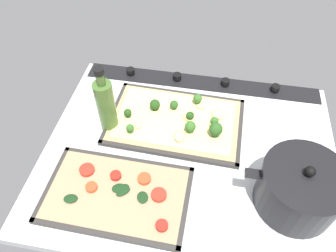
{
  "coord_description": "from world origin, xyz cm",
  "views": [
    {
      "loc": [
        -3.32,
        52.89,
        72.35
      ],
      "look_at": [
        6.59,
        -2.86,
        6.26
      ],
      "focal_mm": 34.12,
      "sensor_mm": 36.0,
      "label": 1
    }
  ],
  "objects_px": {
    "cooking_pot": "(300,188)",
    "oil_bottle": "(106,106)",
    "broccoli_pizza": "(178,120)",
    "baking_tray_front": "(175,122)",
    "baking_tray_back": "(117,195)",
    "veggie_pizza_back": "(118,193)"
  },
  "relations": [
    {
      "from": "broccoli_pizza",
      "to": "oil_bottle",
      "type": "relative_size",
      "value": 1.72
    },
    {
      "from": "baking_tray_back",
      "to": "veggie_pizza_back",
      "type": "bearing_deg",
      "value": -136.64
    },
    {
      "from": "baking_tray_front",
      "to": "baking_tray_back",
      "type": "distance_m",
      "value": 0.29
    },
    {
      "from": "broccoli_pizza",
      "to": "veggie_pizza_back",
      "type": "distance_m",
      "value": 0.28
    },
    {
      "from": "broccoli_pizza",
      "to": "cooking_pot",
      "type": "xyz_separation_m",
      "value": [
        -0.32,
        0.2,
        0.05
      ]
    },
    {
      "from": "baking_tray_front",
      "to": "cooking_pot",
      "type": "xyz_separation_m",
      "value": [
        -0.33,
        0.2,
        0.06
      ]
    },
    {
      "from": "baking_tray_front",
      "to": "veggie_pizza_back",
      "type": "relative_size",
      "value": 1.19
    },
    {
      "from": "baking_tray_back",
      "to": "broccoli_pizza",
      "type": "bearing_deg",
      "value": -113.29
    },
    {
      "from": "oil_bottle",
      "to": "veggie_pizza_back",
      "type": "bearing_deg",
      "value": 111.45
    },
    {
      "from": "cooking_pot",
      "to": "oil_bottle",
      "type": "bearing_deg",
      "value": -16.68
    },
    {
      "from": "oil_bottle",
      "to": "broccoli_pizza",
      "type": "bearing_deg",
      "value": -166.11
    },
    {
      "from": "cooking_pot",
      "to": "oil_bottle",
      "type": "height_order",
      "value": "oil_bottle"
    },
    {
      "from": "baking_tray_back",
      "to": "cooking_pot",
      "type": "xyz_separation_m",
      "value": [
        -0.43,
        -0.06,
        0.06
      ]
    },
    {
      "from": "baking_tray_front",
      "to": "oil_bottle",
      "type": "bearing_deg",
      "value": 14.95
    },
    {
      "from": "baking_tray_back",
      "to": "cooking_pot",
      "type": "relative_size",
      "value": 1.37
    },
    {
      "from": "broccoli_pizza",
      "to": "baking_tray_front",
      "type": "bearing_deg",
      "value": -10.36
    },
    {
      "from": "cooking_pot",
      "to": "oil_bottle",
      "type": "relative_size",
      "value": 1.2
    },
    {
      "from": "broccoli_pizza",
      "to": "cooking_pot",
      "type": "bearing_deg",
      "value": 147.56
    },
    {
      "from": "baking_tray_front",
      "to": "baking_tray_back",
      "type": "bearing_deg",
      "value": 68.42
    },
    {
      "from": "broccoli_pizza",
      "to": "veggie_pizza_back",
      "type": "height_order",
      "value": "broccoli_pizza"
    },
    {
      "from": "baking_tray_back",
      "to": "baking_tray_front",
      "type": "bearing_deg",
      "value": -111.58
    },
    {
      "from": "baking_tray_front",
      "to": "cooking_pot",
      "type": "height_order",
      "value": "cooking_pot"
    }
  ]
}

